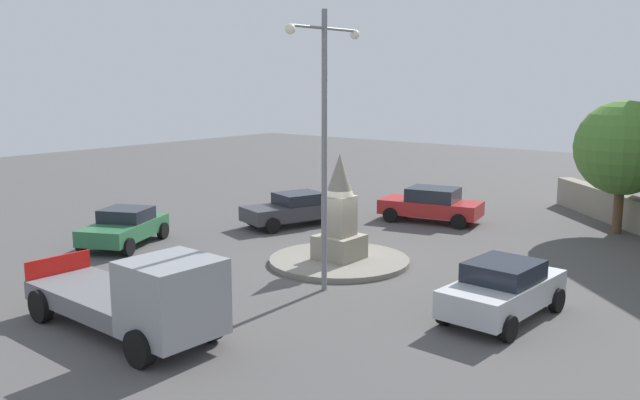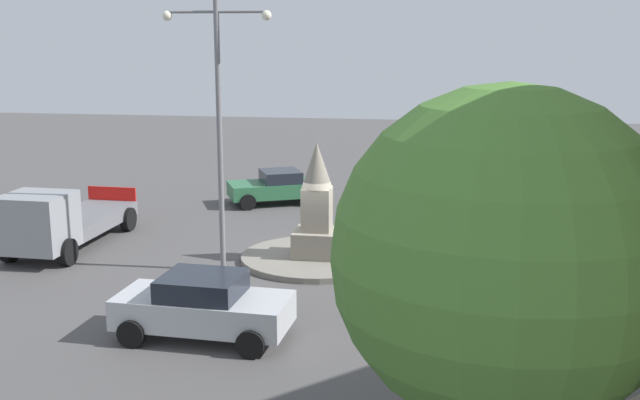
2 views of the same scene
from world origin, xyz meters
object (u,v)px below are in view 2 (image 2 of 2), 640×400
object	(u,v)px
car_silver_near_island	(203,306)
car_green_far_side	(277,187)
streetlamp	(219,109)
car_red_passing	(576,239)
tree_mid_cluster	(502,257)
monument	(317,208)
truck_grey_waiting	(59,222)
car_dark_grey_approaching	(438,206)

from	to	relation	value
car_silver_near_island	car_green_far_side	xyz separation A→B (m)	(1.41, -14.25, -0.07)
streetlamp	car_red_passing	bearing A→B (deg)	-167.31
tree_mid_cluster	monument	bearing A→B (deg)	-69.25
car_silver_near_island	car_green_far_side	bearing A→B (deg)	-84.37
car_silver_near_island	car_red_passing	bearing A→B (deg)	-141.78
monument	truck_grey_waiting	bearing A→B (deg)	2.73
car_red_passing	car_green_far_side	xyz separation A→B (m)	(10.85, -6.82, -0.07)
tree_mid_cluster	car_silver_near_island	bearing A→B (deg)	-42.52
monument	car_green_far_side	size ratio (longest dim) A/B	0.84
car_dark_grey_approaching	truck_grey_waiting	size ratio (longest dim) A/B	0.79
car_silver_near_island	car_dark_grey_approaching	distance (m)	12.71
car_silver_near_island	monument	bearing A→B (deg)	-103.68
monument	car_red_passing	size ratio (longest dim) A/B	0.77
car_green_far_side	truck_grey_waiting	bearing A→B (deg)	56.82
truck_grey_waiting	car_dark_grey_approaching	bearing A→B (deg)	-155.38
streetlamp	car_green_far_side	xyz separation A→B (m)	(0.38, -9.17, -4.09)
car_dark_grey_approaching	monument	bearing A→B (deg)	54.30
car_red_passing	streetlamp	bearing A→B (deg)	12.69
car_red_passing	car_silver_near_island	world-z (taller)	car_silver_near_island
car_silver_near_island	car_green_far_side	world-z (taller)	car_silver_near_island
car_red_passing	truck_grey_waiting	distance (m)	16.25
streetlamp	monument	bearing A→B (deg)	-151.58
streetlamp	tree_mid_cluster	distance (m)	12.97
car_red_passing	car_silver_near_island	xyz separation A→B (m)	(9.45, 7.44, 0.00)
streetlamp	car_silver_near_island	xyz separation A→B (m)	(-1.02, 5.08, -4.02)
car_red_passing	car_dark_grey_approaching	bearing A→B (deg)	-44.60
car_red_passing	truck_grey_waiting	size ratio (longest dim) A/B	0.76
monument	car_silver_near_island	bearing A→B (deg)	76.32
monument	tree_mid_cluster	xyz separation A→B (m)	(-4.61, 12.16, 2.26)
car_red_passing	truck_grey_waiting	world-z (taller)	truck_grey_waiting
streetlamp	car_red_passing	distance (m)	11.46
monument	car_red_passing	world-z (taller)	monument
car_red_passing	car_green_far_side	distance (m)	12.81
car_green_far_side	truck_grey_waiting	size ratio (longest dim) A/B	0.70
car_green_far_side	tree_mid_cluster	size ratio (longest dim) A/B	0.67
monument	tree_mid_cluster	bearing A→B (deg)	110.75
truck_grey_waiting	tree_mid_cluster	bearing A→B (deg)	137.70
car_dark_grey_approaching	streetlamp	bearing A→B (deg)	46.08
monument	streetlamp	xyz separation A→B (m)	(2.60, 1.41, 3.14)
streetlamp	tree_mid_cluster	bearing A→B (deg)	123.84
streetlamp	car_green_far_side	size ratio (longest dim) A/B	1.90
car_green_far_side	truck_grey_waiting	distance (m)	9.76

